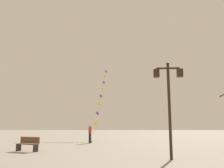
# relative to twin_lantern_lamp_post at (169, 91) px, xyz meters

# --- Properties ---
(ground_plane) EXTENTS (160.00, 160.00, 0.00)m
(ground_plane) POSITION_rel_twin_lantern_lamp_post_xyz_m (-2.70, 10.55, -3.28)
(ground_plane) COLOR gray
(twin_lantern_lamp_post) EXTENTS (1.43, 0.28, 4.73)m
(twin_lantern_lamp_post) POSITION_rel_twin_lantern_lamp_post_xyz_m (0.00, 0.00, 0.00)
(twin_lantern_lamp_post) COLOR black
(twin_lantern_lamp_post) RESTS_ON ground_plane
(kite_train) EXTENTS (0.52, 14.08, 10.47)m
(kite_train) POSITION_rel_twin_lantern_lamp_post_xyz_m (-5.54, 19.65, 2.21)
(kite_train) COLOR brown
(kite_train) RESTS_ON ground_plane
(kite_flyer) EXTENTS (0.24, 0.61, 1.71)m
(kite_flyer) POSITION_rel_twin_lantern_lamp_post_xyz_m (-5.60, 11.12, -2.38)
(kite_flyer) COLOR #1E1E2D
(kite_flyer) RESTS_ON ground_plane
(park_bench) EXTENTS (1.65, 1.02, 0.89)m
(park_bench) POSITION_rel_twin_lantern_lamp_post_xyz_m (-8.35, 3.41, -2.83)
(park_bench) COLOR brown
(park_bench) RESTS_ON ground_plane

